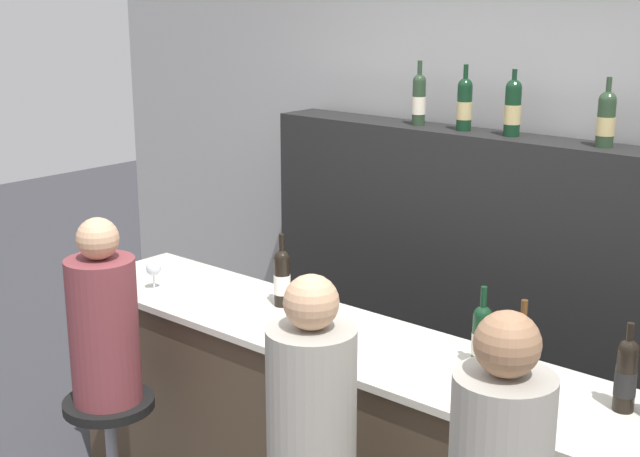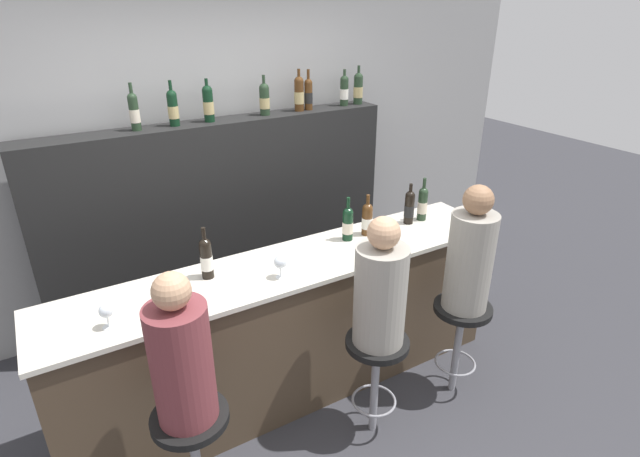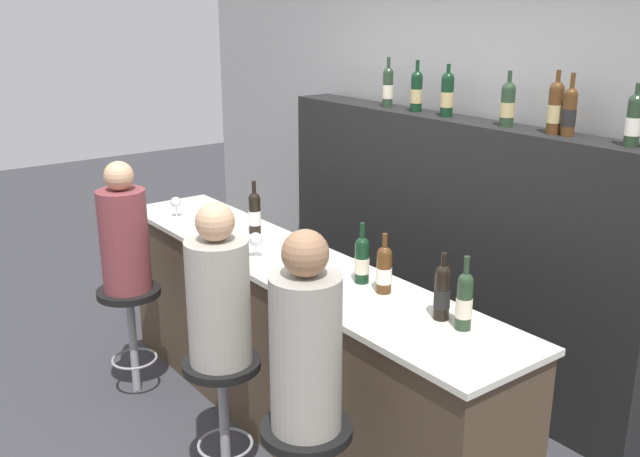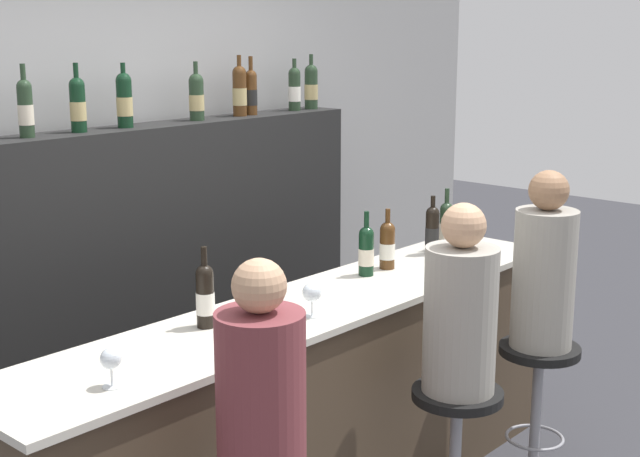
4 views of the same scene
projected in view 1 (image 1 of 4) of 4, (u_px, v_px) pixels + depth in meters
The scene contains 16 objects.
wall_back at pixel (538, 205), 4.48m from camera, with size 6.40×0.05×2.60m.
bar_counter at pixel (359, 456), 3.63m from camera, with size 3.05×0.58×1.01m.
back_bar_cabinet at pixel (510, 303), 4.43m from camera, with size 2.86×0.28×1.67m.
wine_bottle_counter_0 at pixel (282, 277), 3.86m from camera, with size 0.07×0.07×0.32m.
wine_bottle_counter_1 at pixel (482, 335), 3.24m from camera, with size 0.07×0.07×0.31m.
wine_bottle_counter_2 at pixel (522, 347), 3.14m from camera, with size 0.08×0.08×0.30m.
wine_bottle_counter_3 at pixel (626, 374), 2.90m from camera, with size 0.07×0.07×0.31m.
wine_bottle_backbar_0 at pixel (419, 99), 4.55m from camera, with size 0.07×0.07×0.33m.
wine_bottle_backbar_1 at pixel (465, 104), 4.38m from camera, with size 0.08×0.08×0.32m.
wine_bottle_backbar_2 at pixel (513, 107), 4.21m from camera, with size 0.08×0.08×0.32m.
wine_bottle_backbar_3 at pixel (606, 119), 3.92m from camera, with size 0.08×0.08×0.31m.
wine_glass_0 at pixel (153, 270), 4.09m from camera, with size 0.07×0.07×0.13m.
wine_glass_1 at pixel (312, 318), 3.48m from camera, with size 0.08×0.08×0.14m.
bar_stool_left at pixel (111, 432), 3.75m from camera, with size 0.38×0.38×0.70m.
guest_seated_left at pixel (103, 322), 3.62m from camera, with size 0.28×0.28×0.78m.
guest_seated_middle at pixel (311, 404), 2.91m from camera, with size 0.30×0.30×0.79m.
Camera 1 is at (2.00, -2.31, 2.36)m, focal length 50.00 mm.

